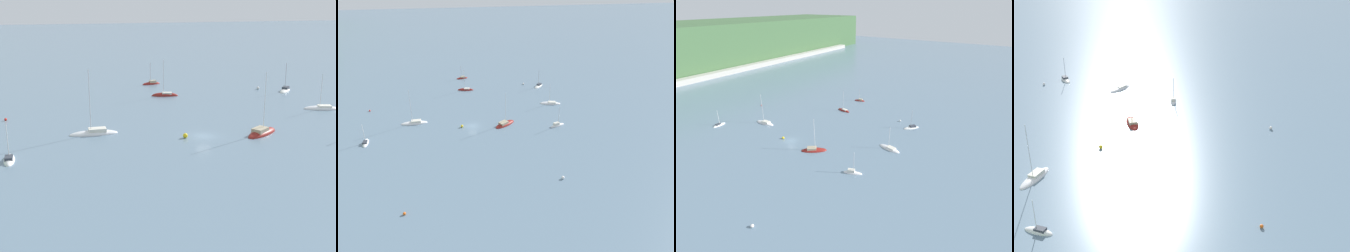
% 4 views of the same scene
% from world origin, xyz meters
% --- Properties ---
extents(ground_plane, '(600.00, 600.00, 0.00)m').
position_xyz_m(ground_plane, '(0.00, 0.00, 0.00)').
color(ground_plane, slate).
extents(sailboat_0, '(4.31, 8.32, 8.57)m').
position_xyz_m(sailboat_0, '(13.94, -31.36, 0.06)').
color(sailboat_0, silver).
rests_on(sailboat_0, ground_plane).
extents(sailboat_1, '(6.33, 5.72, 8.13)m').
position_xyz_m(sailboat_1, '(33.39, -31.82, 0.11)').
color(sailboat_1, white).
rests_on(sailboat_1, ground_plane).
extents(sailboat_2, '(2.99, 9.00, 12.77)m').
position_xyz_m(sailboat_2, '(5.33, 19.34, 0.12)').
color(sailboat_2, silver).
rests_on(sailboat_2, ground_plane).
extents(sailboat_3, '(7.32, 8.43, 12.24)m').
position_xyz_m(sailboat_3, '(-0.79, -10.94, 0.11)').
color(sailboat_3, maroon).
rests_on(sailboat_3, ground_plane).
extents(sailboat_5, '(2.91, 6.85, 9.95)m').
position_xyz_m(sailboat_5, '(34.21, 0.16, 0.08)').
color(sailboat_5, maroon).
rests_on(sailboat_5, ground_plane).
extents(sailboat_6, '(2.78, 5.48, 6.69)m').
position_xyz_m(sailboat_6, '(49.76, 0.86, 0.11)').
color(sailboat_6, maroon).
rests_on(sailboat_6, ground_plane).
extents(sailboat_7, '(5.48, 1.98, 6.93)m').
position_xyz_m(sailboat_7, '(-6.06, 33.02, 0.08)').
color(sailboat_7, white).
rests_on(sailboat_7, ground_plane).
extents(mooring_buoy_0, '(0.87, 0.87, 0.87)m').
position_xyz_m(mooring_buoy_0, '(-0.34, 3.44, 0.44)').
color(mooring_buoy_0, yellow).
rests_on(mooring_buoy_0, ground_plane).
extents(mooring_buoy_1, '(0.75, 0.75, 0.75)m').
position_xyz_m(mooring_buoy_1, '(36.90, -25.71, 0.38)').
color(mooring_buoy_1, white).
rests_on(mooring_buoy_1, ground_plane).
extents(mooring_buoy_2, '(0.57, 0.57, 0.57)m').
position_xyz_m(mooring_buoy_2, '(18.21, 36.34, 0.28)').
color(mooring_buoy_2, red).
rests_on(mooring_buoy_2, ground_plane).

